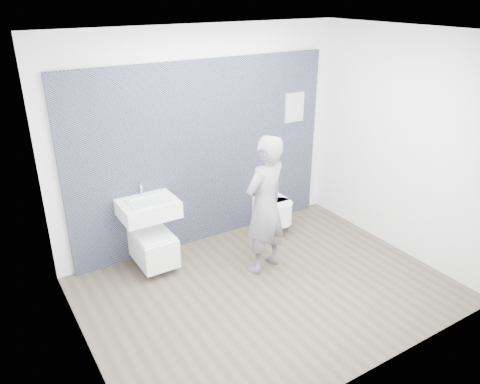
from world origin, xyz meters
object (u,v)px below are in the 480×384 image
toilet_rounded (275,209)px  visitor (265,205)px  washbasin (148,208)px  toilet_square (153,246)px

toilet_rounded → visitor: bearing=-133.1°
washbasin → visitor: bearing=-34.4°
toilet_rounded → visitor: (-0.68, -0.73, 0.52)m
toilet_square → visitor: visitor is taller
toilet_square → visitor: (1.14, -0.72, 0.55)m
washbasin → visitor: size_ratio=0.39×
washbasin → toilet_rounded: bearing=-1.6°
toilet_square → toilet_rounded: bearing=0.1°
visitor → washbasin: bearing=-49.9°
washbasin → toilet_square: bearing=-90.0°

